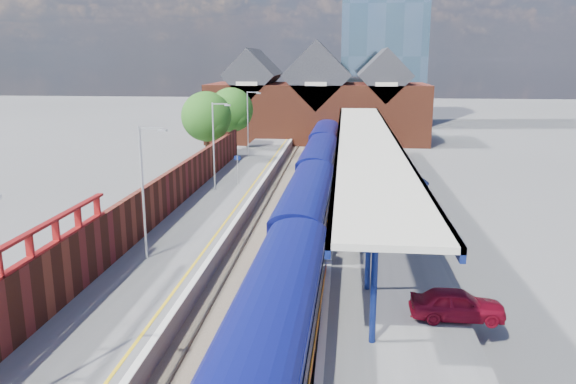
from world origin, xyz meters
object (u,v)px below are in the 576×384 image
(lamp_post_b, at_px, (145,185))
(parked_car_blue, at_px, (401,180))
(parked_car_dark, at_px, (420,223))
(lamp_post_c, at_px, (215,141))
(parked_car_red, at_px, (457,304))
(parked_car_silver, at_px, (386,210))
(lamp_post_d, at_px, (249,120))
(platform_sign, at_px, (237,165))
(train, at_px, (314,178))

(lamp_post_b, height_order, parked_car_blue, lamp_post_b)
(parked_car_dark, relative_size, parked_car_blue, 0.88)
(lamp_post_c, bearing_deg, parked_car_red, -55.63)
(parked_car_red, bearing_deg, parked_car_silver, 7.36)
(lamp_post_d, height_order, parked_car_dark, lamp_post_d)
(platform_sign, bearing_deg, parked_car_blue, 1.33)
(platform_sign, bearing_deg, train, -16.93)
(parked_car_red, bearing_deg, lamp_post_c, 34.41)
(platform_sign, relative_size, parked_car_dark, 0.63)
(lamp_post_b, relative_size, parked_car_red, 1.86)
(lamp_post_b, relative_size, parked_car_silver, 1.80)
(parked_car_blue, bearing_deg, lamp_post_b, 157.05)
(lamp_post_c, distance_m, parked_car_blue, 15.41)
(lamp_post_c, relative_size, parked_car_blue, 1.54)
(train, distance_m, platform_sign, 6.81)
(lamp_post_d, height_order, parked_car_red, lamp_post_d)
(lamp_post_c, relative_size, platform_sign, 2.80)
(lamp_post_b, bearing_deg, lamp_post_d, 90.00)
(lamp_post_d, distance_m, parked_car_silver, 26.97)
(lamp_post_d, bearing_deg, train, -63.82)
(lamp_post_d, bearing_deg, parked_car_dark, -60.08)
(train, bearing_deg, lamp_post_c, -179.83)
(lamp_post_d, distance_m, parked_car_red, 40.69)
(train, height_order, parked_car_blue, train)
(parked_car_red, xyz_separation_m, parked_car_dark, (0.00, 11.91, -0.06))
(parked_car_red, bearing_deg, parked_car_dark, 0.04)
(lamp_post_b, xyz_separation_m, parked_car_silver, (13.02, 8.62, -3.35))
(parked_car_dark, bearing_deg, lamp_post_b, 109.43)
(parked_car_silver, bearing_deg, parked_car_dark, -154.80)
(parked_car_silver, xyz_separation_m, parked_car_dark, (1.84, -2.44, -0.06))
(lamp_post_b, bearing_deg, platform_sign, 85.67)
(lamp_post_b, distance_m, platform_sign, 18.20)
(train, relative_size, lamp_post_c, 9.42)
(train, relative_size, lamp_post_b, 9.42)
(parked_car_dark, bearing_deg, parked_car_blue, -3.14)
(parked_car_red, distance_m, parked_car_blue, 24.04)
(platform_sign, relative_size, parked_car_red, 0.66)
(lamp_post_c, bearing_deg, platform_sign, 55.74)
(platform_sign, xyz_separation_m, parked_car_dark, (13.50, -11.82, -1.11))
(lamp_post_b, bearing_deg, parked_car_dark, 22.57)
(train, xyz_separation_m, parked_car_dark, (7.01, -9.85, -0.54))
(parked_car_red, distance_m, parked_car_silver, 14.46)
(lamp_post_b, bearing_deg, parked_car_silver, 33.50)
(lamp_post_c, height_order, parked_car_blue, lamp_post_c)
(train, height_order, lamp_post_d, lamp_post_d)
(train, xyz_separation_m, parked_car_blue, (7.01, 2.29, -0.49))
(parked_car_dark, xyz_separation_m, parked_car_blue, (0.00, 12.13, 0.05))
(train, relative_size, parked_car_red, 17.48)
(parked_car_red, bearing_deg, lamp_post_b, 68.96)
(platform_sign, bearing_deg, parked_car_silver, -38.83)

